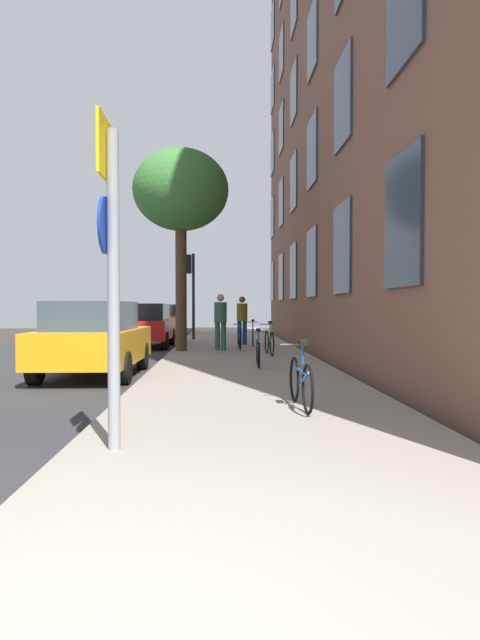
# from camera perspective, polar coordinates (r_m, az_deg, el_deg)

# --- Properties ---
(ground_plane) EXTENTS (41.80, 41.80, 0.00)m
(ground_plane) POSITION_cam_1_polar(r_m,az_deg,el_deg) (17.56, -11.87, -3.58)
(ground_plane) COLOR #332D28
(road_asphalt) EXTENTS (7.00, 38.00, 0.01)m
(road_asphalt) POSITION_cam_1_polar(r_m,az_deg,el_deg) (18.03, -18.48, -3.48)
(road_asphalt) COLOR #2D2D30
(road_asphalt) RESTS_ON ground
(sidewalk) EXTENTS (4.20, 38.00, 0.12)m
(sidewalk) POSITION_cam_1_polar(r_m,az_deg,el_deg) (17.31, -0.36, -3.42)
(sidewalk) COLOR gray
(sidewalk) RESTS_ON ground
(building_facade) EXTENTS (0.56, 27.00, 21.56)m
(building_facade) POSITION_cam_1_polar(r_m,az_deg,el_deg) (19.39, 8.56, 29.99)
(building_facade) COLOR brown
(building_facade) RESTS_ON ground
(sign_post) EXTENTS (0.16, 0.60, 3.25)m
(sign_post) POSITION_cam_1_polar(r_m,az_deg,el_deg) (5.46, -13.45, 6.40)
(sign_post) COLOR gray
(sign_post) RESTS_ON sidewalk
(traffic_light) EXTENTS (0.43, 0.24, 3.67)m
(traffic_light) POSITION_cam_1_polar(r_m,az_deg,el_deg) (23.31, -5.18, 4.15)
(traffic_light) COLOR black
(traffic_light) RESTS_ON sidewalk
(tree_near) EXTENTS (3.02, 3.02, 6.38)m
(tree_near) POSITION_cam_1_polar(r_m,az_deg,el_deg) (17.67, -6.25, 13.25)
(tree_near) COLOR #4C3823
(tree_near) RESTS_ON sidewalk
(bicycle_0) EXTENTS (0.42, 1.64, 0.95)m
(bicycle_0) POSITION_cam_1_polar(r_m,az_deg,el_deg) (7.60, 6.41, -6.40)
(bicycle_0) COLOR black
(bicycle_0) RESTS_ON sidewalk
(bicycle_1) EXTENTS (0.42, 1.61, 0.89)m
(bicycle_1) POSITION_cam_1_polar(r_m,az_deg,el_deg) (12.76, 1.91, -3.33)
(bicycle_1) COLOR black
(bicycle_1) RESTS_ON sidewalk
(bicycle_2) EXTENTS (0.42, 1.71, 0.98)m
(bicycle_2) POSITION_cam_1_polar(r_m,az_deg,el_deg) (15.77, 3.10, -2.27)
(bicycle_2) COLOR black
(bicycle_2) RESTS_ON sidewalk
(bicycle_3) EXTENTS (0.42, 1.63, 0.92)m
(bicycle_3) POSITION_cam_1_polar(r_m,az_deg,el_deg) (17.61, -0.03, -1.97)
(bicycle_3) COLOR black
(bicycle_3) RESTS_ON sidewalk
(bicycle_4) EXTENTS (0.42, 1.68, 0.95)m
(bicycle_4) POSITION_cam_1_polar(r_m,az_deg,el_deg) (19.23, 1.36, -1.65)
(bicycle_4) COLOR black
(bicycle_4) RESTS_ON sidewalk
(pedestrian_0) EXTENTS (0.42, 0.42, 1.81)m
(pedestrian_0) POSITION_cam_1_polar(r_m,az_deg,el_deg) (17.40, -2.07, 0.20)
(pedestrian_0) COLOR #33594C
(pedestrian_0) RESTS_ON sidewalk
(pedestrian_1) EXTENTS (0.41, 0.41, 1.78)m
(pedestrian_1) POSITION_cam_1_polar(r_m,az_deg,el_deg) (19.96, 0.22, 0.32)
(pedestrian_1) COLOR navy
(pedestrian_1) RESTS_ON sidewalk
(car_0) EXTENTS (1.94, 3.94, 1.62)m
(car_0) POSITION_cam_1_polar(r_m,az_deg,el_deg) (12.07, -15.13, -1.87)
(car_0) COLOR orange
(car_0) RESTS_ON road_asphalt
(car_1) EXTENTS (1.77, 4.00, 1.62)m
(car_1) POSITION_cam_1_polar(r_m,az_deg,el_deg) (20.41, -9.73, -0.51)
(car_1) COLOR red
(car_1) RESTS_ON road_asphalt
(car_2) EXTENTS (1.78, 4.51, 1.62)m
(car_2) POSITION_cam_1_polar(r_m,az_deg,el_deg) (28.76, -7.60, 0.06)
(car_2) COLOR orange
(car_2) RESTS_ON road_asphalt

